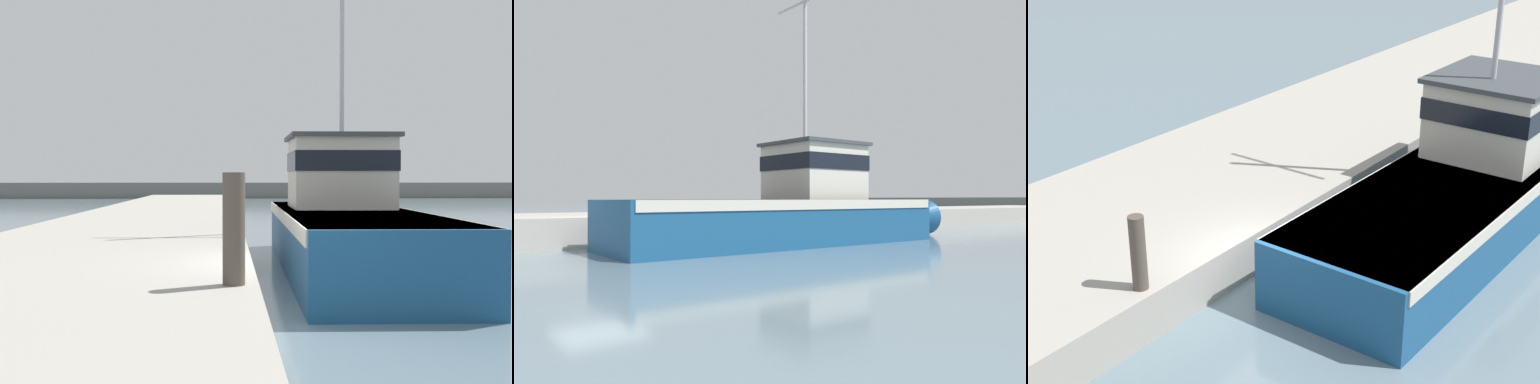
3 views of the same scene
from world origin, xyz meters
The scene contains 3 objects.
ground_plane centered at (0.00, 0.00, 0.00)m, with size 320.00×320.00×0.00m, color slate.
dock_pier centered at (-4.02, 0.00, 0.50)m, with size 6.29×80.00×0.99m, color #A39E93.
fishing_boat_main centered at (1.84, 6.23, 1.23)m, with size 3.67×14.25×10.37m.
Camera 2 is at (15.03, -5.29, 1.59)m, focal length 35.00 mm.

